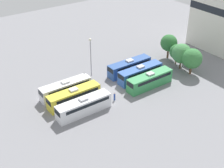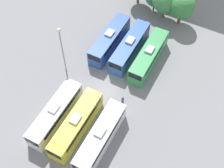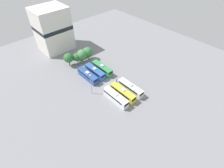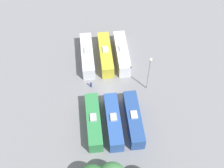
{
  "view_description": "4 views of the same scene",
  "coord_description": "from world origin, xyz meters",
  "px_view_note": "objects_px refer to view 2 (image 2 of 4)",
  "views": [
    {
      "loc": [
        46.03,
        -32.13,
        35.3
      ],
      "look_at": [
        0.82,
        0.28,
        1.93
      ],
      "focal_mm": 50.0,
      "sensor_mm": 36.0,
      "label": 1
    },
    {
      "loc": [
        14.08,
        -24.64,
        40.43
      ],
      "look_at": [
        1.55,
        -0.65,
        3.06
      ],
      "focal_mm": 50.0,
      "sensor_mm": 36.0,
      "label": 2
    },
    {
      "loc": [
        -33.59,
        -38.85,
        47.06
      ],
      "look_at": [
        0.26,
        -1.99,
        1.5
      ],
      "focal_mm": 28.0,
      "sensor_mm": 36.0,
      "label": 3
    },
    {
      "loc": [
        3.81,
        37.16,
        52.05
      ],
      "look_at": [
        -0.62,
        -0.29,
        1.37
      ],
      "focal_mm": 50.0,
      "sensor_mm": 36.0,
      "label": 4
    }
  ],
  "objects_px": {
    "light_pole": "(61,44)",
    "bus_3": "(110,39)",
    "tree_2": "(165,0)",
    "bus_0": "(56,113)",
    "worker_person": "(123,100)",
    "bus_5": "(149,56)",
    "bus_4": "(130,47)",
    "tree_3": "(182,6)",
    "bus_2": "(100,137)",
    "bus_1": "(76,124)"
  },
  "relations": [
    {
      "from": "light_pole",
      "to": "bus_3",
      "type": "bearing_deg",
      "value": 63.02
    },
    {
      "from": "bus_5",
      "to": "bus_0",
      "type": "bearing_deg",
      "value": -114.74
    },
    {
      "from": "bus_4",
      "to": "bus_5",
      "type": "distance_m",
      "value": 3.67
    },
    {
      "from": "bus_3",
      "to": "tree_3",
      "type": "height_order",
      "value": "tree_3"
    },
    {
      "from": "bus_3",
      "to": "bus_5",
      "type": "height_order",
      "value": "same"
    },
    {
      "from": "tree_2",
      "to": "bus_3",
      "type": "bearing_deg",
      "value": -115.75
    },
    {
      "from": "bus_1",
      "to": "bus_4",
      "type": "distance_m",
      "value": 16.79
    },
    {
      "from": "bus_0",
      "to": "light_pole",
      "type": "relative_size",
      "value": 1.19
    },
    {
      "from": "bus_0",
      "to": "bus_4",
      "type": "height_order",
      "value": "same"
    },
    {
      "from": "light_pole",
      "to": "tree_2",
      "type": "height_order",
      "value": "light_pole"
    },
    {
      "from": "bus_3",
      "to": "bus_1",
      "type": "bearing_deg",
      "value": -78.18
    },
    {
      "from": "bus_0",
      "to": "light_pole",
      "type": "xyz_separation_m",
      "value": [
        -3.97,
        8.67,
        4.43
      ]
    },
    {
      "from": "bus_4",
      "to": "worker_person",
      "type": "bearing_deg",
      "value": -70.31
    },
    {
      "from": "bus_0",
      "to": "bus_4",
      "type": "bearing_deg",
      "value": 76.96
    },
    {
      "from": "tree_2",
      "to": "tree_3",
      "type": "xyz_separation_m",
      "value": [
        3.2,
        -0.0,
        -0.05
      ]
    },
    {
      "from": "bus_1",
      "to": "tree_2",
      "type": "distance_m",
      "value": 28.06
    },
    {
      "from": "bus_2",
      "to": "worker_person",
      "type": "distance_m",
      "value": 7.34
    },
    {
      "from": "worker_person",
      "to": "light_pole",
      "type": "relative_size",
      "value": 0.18
    },
    {
      "from": "bus_1",
      "to": "tree_3",
      "type": "xyz_separation_m",
      "value": [
        5.1,
        27.9,
        2.23
      ]
    },
    {
      "from": "bus_5",
      "to": "tree_3",
      "type": "height_order",
      "value": "tree_3"
    },
    {
      "from": "bus_0",
      "to": "bus_3",
      "type": "distance_m",
      "value": 16.62
    },
    {
      "from": "bus_1",
      "to": "bus_5",
      "type": "height_order",
      "value": "same"
    },
    {
      "from": "bus_4",
      "to": "tree_3",
      "type": "height_order",
      "value": "tree_3"
    },
    {
      "from": "bus_0",
      "to": "bus_2",
      "type": "distance_m",
      "value": 7.53
    },
    {
      "from": "bus_1",
      "to": "light_pole",
      "type": "xyz_separation_m",
      "value": [
        -7.54,
        8.76,
        4.43
      ]
    },
    {
      "from": "bus_0",
      "to": "worker_person",
      "type": "distance_m",
      "value": 10.19
    },
    {
      "from": "bus_4",
      "to": "tree_3",
      "type": "bearing_deg",
      "value": 66.59
    },
    {
      "from": "light_pole",
      "to": "bus_0",
      "type": "bearing_deg",
      "value": -65.41
    },
    {
      "from": "bus_4",
      "to": "light_pole",
      "type": "relative_size",
      "value": 1.19
    },
    {
      "from": "light_pole",
      "to": "tree_2",
      "type": "bearing_deg",
      "value": 63.73
    },
    {
      "from": "bus_2",
      "to": "bus_3",
      "type": "distance_m",
      "value": 18.44
    },
    {
      "from": "bus_0",
      "to": "bus_4",
      "type": "xyz_separation_m",
      "value": [
        3.87,
        16.7,
        0.0
      ]
    },
    {
      "from": "bus_1",
      "to": "tree_2",
      "type": "relative_size",
      "value": 1.75
    },
    {
      "from": "tree_2",
      "to": "tree_3",
      "type": "height_order",
      "value": "tree_2"
    },
    {
      "from": "bus_4",
      "to": "bus_5",
      "type": "height_order",
      "value": "same"
    },
    {
      "from": "bus_0",
      "to": "worker_person",
      "type": "bearing_deg",
      "value": 43.79
    },
    {
      "from": "bus_1",
      "to": "light_pole",
      "type": "bearing_deg",
      "value": 130.73
    },
    {
      "from": "bus_5",
      "to": "tree_2",
      "type": "relative_size",
      "value": 1.75
    },
    {
      "from": "bus_4",
      "to": "tree_3",
      "type": "distance_m",
      "value": 12.31
    },
    {
      "from": "light_pole",
      "to": "bus_4",
      "type": "bearing_deg",
      "value": 45.7
    },
    {
      "from": "bus_0",
      "to": "bus_3",
      "type": "xyz_separation_m",
      "value": [
        0.08,
        16.62,
        0.0
      ]
    },
    {
      "from": "light_pole",
      "to": "tree_3",
      "type": "relative_size",
      "value": 1.47
    },
    {
      "from": "bus_0",
      "to": "bus_5",
      "type": "relative_size",
      "value": 1.0
    },
    {
      "from": "bus_0",
      "to": "bus_3",
      "type": "height_order",
      "value": "same"
    },
    {
      "from": "tree_3",
      "to": "bus_5",
      "type": "bearing_deg",
      "value": -95.77
    },
    {
      "from": "bus_3",
      "to": "bus_4",
      "type": "xyz_separation_m",
      "value": [
        3.79,
        0.08,
        0.0
      ]
    },
    {
      "from": "bus_5",
      "to": "worker_person",
      "type": "distance_m",
      "value": 9.33
    },
    {
      "from": "bus_2",
      "to": "light_pole",
      "type": "xyz_separation_m",
      "value": [
        -11.49,
        8.92,
        4.43
      ]
    },
    {
      "from": "worker_person",
      "to": "light_pole",
      "type": "xyz_separation_m",
      "value": [
        -11.29,
        1.64,
        5.31
      ]
    },
    {
      "from": "bus_3",
      "to": "bus_5",
      "type": "relative_size",
      "value": 1.0
    }
  ]
}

